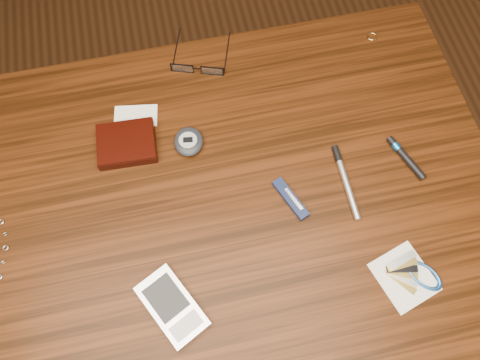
{
  "coord_description": "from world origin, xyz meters",
  "views": [
    {
      "loc": [
        -0.03,
        -0.29,
        1.51
      ],
      "look_at": [
        0.04,
        0.02,
        0.76
      ],
      "focal_mm": 35.0,
      "sensor_mm": 36.0,
      "label": 1
    }
  ],
  "objects_px": {
    "pedometer": "(189,141)",
    "pocket_knife": "(291,199)",
    "desk": "(222,218)",
    "wallet_and_card": "(127,143)",
    "notepad_keys": "(414,275)",
    "pda_phone": "(172,306)",
    "eyeglasses": "(198,67)",
    "silver_pen": "(344,176)"
  },
  "relations": [
    {
      "from": "eyeglasses",
      "to": "pda_phone",
      "type": "height_order",
      "value": "eyeglasses"
    },
    {
      "from": "pda_phone",
      "to": "pedometer",
      "type": "distance_m",
      "value": 0.29
    },
    {
      "from": "eyeglasses",
      "to": "pedometer",
      "type": "bearing_deg",
      "value": -106.02
    },
    {
      "from": "eyeglasses",
      "to": "silver_pen",
      "type": "distance_m",
      "value": 0.35
    },
    {
      "from": "wallet_and_card",
      "to": "eyeglasses",
      "type": "height_order",
      "value": "same"
    },
    {
      "from": "notepad_keys",
      "to": "silver_pen",
      "type": "bearing_deg",
      "value": 106.98
    },
    {
      "from": "pocket_knife",
      "to": "notepad_keys",
      "type": "bearing_deg",
      "value": -46.47
    },
    {
      "from": "notepad_keys",
      "to": "pocket_knife",
      "type": "height_order",
      "value": "same"
    },
    {
      "from": "pda_phone",
      "to": "notepad_keys",
      "type": "bearing_deg",
      "value": -4.98
    },
    {
      "from": "eyeglasses",
      "to": "pda_phone",
      "type": "bearing_deg",
      "value": -105.36
    },
    {
      "from": "pda_phone",
      "to": "eyeglasses",
      "type": "bearing_deg",
      "value": 74.64
    },
    {
      "from": "eyeglasses",
      "to": "pocket_knife",
      "type": "xyz_separation_m",
      "value": [
        0.11,
        -0.3,
        -0.01
      ]
    },
    {
      "from": "pedometer",
      "to": "silver_pen",
      "type": "bearing_deg",
      "value": -25.75
    },
    {
      "from": "wallet_and_card",
      "to": "silver_pen",
      "type": "xyz_separation_m",
      "value": [
        0.37,
        -0.15,
        -0.01
      ]
    },
    {
      "from": "desk",
      "to": "pocket_knife",
      "type": "relative_size",
      "value": 11.78
    },
    {
      "from": "desk",
      "to": "wallet_and_card",
      "type": "bearing_deg",
      "value": 135.94
    },
    {
      "from": "wallet_and_card",
      "to": "silver_pen",
      "type": "relative_size",
      "value": 0.96
    },
    {
      "from": "desk",
      "to": "pocket_knife",
      "type": "xyz_separation_m",
      "value": [
        0.12,
        -0.03,
        0.11
      ]
    },
    {
      "from": "eyeglasses",
      "to": "pedometer",
      "type": "height_order",
      "value": "pedometer"
    },
    {
      "from": "desk",
      "to": "pedometer",
      "type": "xyz_separation_m",
      "value": [
        -0.03,
        0.12,
        0.11
      ]
    },
    {
      "from": "desk",
      "to": "pda_phone",
      "type": "distance_m",
      "value": 0.23
    },
    {
      "from": "wallet_and_card",
      "to": "pedometer",
      "type": "xyz_separation_m",
      "value": [
        0.11,
        -0.02,
        -0.0
      ]
    },
    {
      "from": "desk",
      "to": "wallet_and_card",
      "type": "distance_m",
      "value": 0.23
    },
    {
      "from": "pocket_knife",
      "to": "silver_pen",
      "type": "relative_size",
      "value": 0.6
    },
    {
      "from": "eyeglasses",
      "to": "pocket_knife",
      "type": "distance_m",
      "value": 0.32
    },
    {
      "from": "pedometer",
      "to": "pocket_knife",
      "type": "bearing_deg",
      "value": -43.38
    },
    {
      "from": "desk",
      "to": "wallet_and_card",
      "type": "relative_size",
      "value": 7.36
    },
    {
      "from": "wallet_and_card",
      "to": "notepad_keys",
      "type": "xyz_separation_m",
      "value": [
        0.43,
        -0.34,
        -0.01
      ]
    },
    {
      "from": "pda_phone",
      "to": "silver_pen",
      "type": "distance_m",
      "value": 0.37
    },
    {
      "from": "desk",
      "to": "notepad_keys",
      "type": "relative_size",
      "value": 8.32
    },
    {
      "from": "wallet_and_card",
      "to": "notepad_keys",
      "type": "height_order",
      "value": "wallet_and_card"
    },
    {
      "from": "pda_phone",
      "to": "pedometer",
      "type": "bearing_deg",
      "value": 75.01
    },
    {
      "from": "wallet_and_card",
      "to": "notepad_keys",
      "type": "relative_size",
      "value": 1.13
    },
    {
      "from": "desk",
      "to": "eyeglasses",
      "type": "relative_size",
      "value": 7.4
    },
    {
      "from": "silver_pen",
      "to": "desk",
      "type": "bearing_deg",
      "value": 178.47
    },
    {
      "from": "pda_phone",
      "to": "notepad_keys",
      "type": "relative_size",
      "value": 1.13
    },
    {
      "from": "eyeglasses",
      "to": "notepad_keys",
      "type": "relative_size",
      "value": 1.12
    },
    {
      "from": "wallet_and_card",
      "to": "silver_pen",
      "type": "height_order",
      "value": "wallet_and_card"
    },
    {
      "from": "notepad_keys",
      "to": "pedometer",
      "type": "bearing_deg",
      "value": 134.99
    },
    {
      "from": "pda_phone",
      "to": "pocket_knife",
      "type": "distance_m",
      "value": 0.27
    },
    {
      "from": "notepad_keys",
      "to": "desk",
      "type": "bearing_deg",
      "value": 144.97
    },
    {
      "from": "pda_phone",
      "to": "silver_pen",
      "type": "relative_size",
      "value": 0.96
    }
  ]
}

